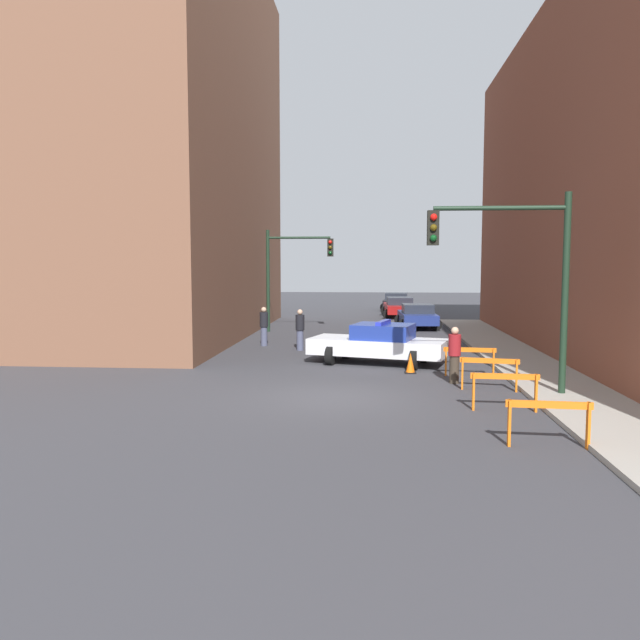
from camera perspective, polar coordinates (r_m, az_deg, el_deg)
The scene contains 17 objects.
ground_plane at distance 16.47m, azimuth 1.45°, elevation -7.07°, with size 120.00×120.00×0.00m, color #38383D.
sidewalk_right at distance 17.25m, azimuth 22.63°, elevation -6.71°, with size 2.40×44.00×0.12m.
building_corner_left at distance 33.28m, azimuth -18.84°, elevation 15.30°, with size 14.00×20.00×18.99m.
traffic_light_near at distance 16.98m, azimuth 17.79°, elevation 5.05°, with size 3.64×0.35×5.20m.
traffic_light_far at distance 31.88m, azimuth -2.84°, elevation 5.00°, with size 3.44×0.35×5.20m.
police_car at distance 21.84m, azimuth 5.43°, elevation -2.13°, with size 5.02×3.12×1.52m.
parked_car_near at distance 34.23m, azimuth 8.89°, elevation 0.40°, with size 2.40×4.37×1.31m.
parked_car_mid at distance 41.07m, azimuth 7.26°, elevation 1.21°, with size 2.40×4.37×1.31m.
parked_car_far at distance 47.16m, azimuth 7.00°, elevation 1.72°, with size 2.51×4.44×1.31m.
pedestrian_crossing at distance 25.12m, azimuth -1.84°, elevation -0.84°, with size 0.38×0.38×1.66m.
pedestrian_corner at distance 26.55m, azimuth -5.15°, elevation -0.53°, with size 0.38×0.38×1.66m.
pedestrian_sidewalk at distance 18.62m, azimuth 12.19°, elevation -3.07°, with size 0.50×0.50×1.66m.
barrier_front at distance 12.72m, azimuth 20.18°, elevation -8.22°, with size 1.60×0.26×0.90m.
barrier_mid at distance 15.49m, azimuth 16.53°, elevation -5.75°, with size 1.60×0.24×0.90m.
barrier_back at distance 17.82m, azimuth 15.23°, elevation -4.30°, with size 1.59×0.41×0.90m.
barrier_corner at distance 19.91m, azimuth 13.52°, elevation -3.28°, with size 1.60×0.30×0.90m.
traffic_cone at distance 20.16m, azimuth 8.27°, elevation -3.94°, with size 0.36×0.36×0.66m.
Camera 1 is at (0.94, -16.07, 3.50)m, focal length 35.00 mm.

